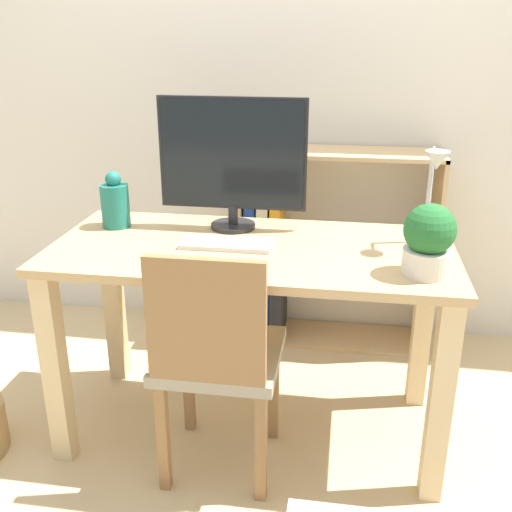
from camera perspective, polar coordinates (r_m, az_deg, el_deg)
name	(u,v)px	position (r m, az deg, el deg)	size (l,w,h in m)	color
ground_plane	(252,426)	(2.43, -0.38, -15.85)	(10.00, 10.00, 0.00)	#CCB284
wall_back	(284,63)	(2.87, 2.69, 17.87)	(8.00, 0.05, 2.60)	silver
desk	(252,284)	(2.12, -0.42, -2.67)	(1.39, 0.65, 0.75)	tan
monitor	(232,158)	(2.19, -2.27, 9.33)	(0.54, 0.17, 0.48)	#232326
keyboard	(227,244)	(2.07, -2.82, 1.16)	(0.32, 0.13, 0.02)	silver
vase	(115,203)	(2.31, -13.27, 4.92)	(0.11, 0.11, 0.21)	#1E7266
desk_lamp	(432,189)	(2.08, 16.41, 6.16)	(0.10, 0.19, 0.34)	#B7B7BC
potted_plant	(429,240)	(1.87, 16.13, 1.49)	(0.16, 0.16, 0.22)	silver
chair	(216,355)	(1.96, -3.82, -9.40)	(0.40, 0.40, 0.85)	#9E937F
bookshelf	(299,255)	(2.87, 4.15, 0.14)	(0.90, 0.28, 0.94)	tan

